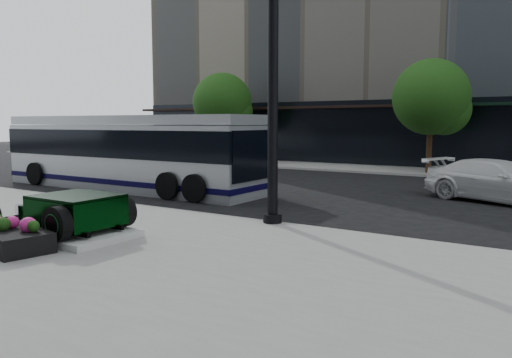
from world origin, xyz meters
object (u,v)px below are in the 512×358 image
Objects in this scene: hot_rod at (71,211)px; flower_planter at (11,237)px; white_sedan at (499,181)px; lamppost at (273,63)px; transit_bus at (127,152)px.

flower_planter is at bearing -93.94° from hot_rod.
flower_planter is 14.68m from white_sedan.
hot_rod is 0.37× the size of lamppost.
lamppost is 9.34m from white_sedan.
hot_rod is 5.90m from lamppost.
flower_planter is 0.44× the size of white_sedan.
lamppost is 4.00× the size of flower_planter.
lamppost reaches higher than flower_planter.
transit_bus reaches higher than flower_planter.
hot_rod is at bearing -128.31° from lamppost.
hot_rod is 0.66× the size of white_sedan.
white_sedan reaches higher than flower_planter.
flower_planter is (-0.09, -1.35, -0.34)m from hot_rod.
hot_rod is at bearing -50.56° from transit_bus.
flower_planter is (-3.08, -5.12, -3.75)m from lamppost.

